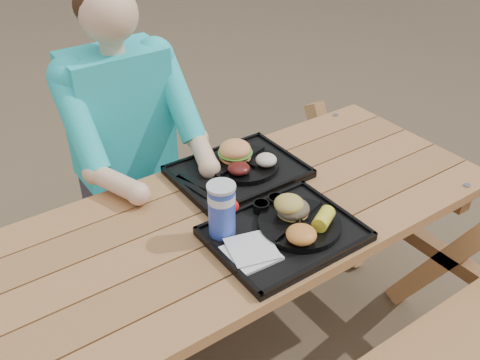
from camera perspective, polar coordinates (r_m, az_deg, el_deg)
ground at (r=2.30m, az=0.00°, el=-18.51°), size 60.00×60.00×0.00m
picnic_table at (r=2.02m, az=0.00°, el=-12.00°), size 1.80×1.49×0.75m
tray_near at (r=1.67m, az=4.77°, el=-5.85°), size 0.45×0.35×0.02m
tray_far at (r=1.95m, az=-0.19°, el=0.78°), size 0.45×0.35×0.02m
plate_near at (r=1.68m, az=6.37°, el=-4.71°), size 0.26×0.26×0.02m
plate_far at (r=1.96m, az=0.36°, el=1.67°), size 0.26×0.26×0.02m
napkin_stack at (r=1.58m, az=1.19°, el=-7.73°), size 0.15×0.15×0.02m
soda_cup at (r=1.61m, az=-1.96°, el=-3.32°), size 0.08×0.08×0.17m
condiment_bbq at (r=1.74m, az=2.27°, el=-2.87°), size 0.05×0.05×0.03m
condiment_mustard at (r=1.76m, az=3.87°, el=-2.26°), size 0.06×0.06×0.03m
sandwich at (r=1.68m, az=5.74°, el=-2.23°), size 0.10×0.10×0.10m
mac_cheese at (r=1.59m, az=6.56°, el=-5.79°), size 0.09×0.09×0.05m
corn_cob at (r=1.66m, az=8.91°, el=-4.10°), size 0.11×0.11×0.05m
cutlery_far at (r=1.88m, az=-4.61°, el=-0.34°), size 0.09×0.18×0.01m
burger at (r=1.95m, az=-0.52°, el=3.68°), size 0.12×0.12×0.11m
baked_beans at (r=1.88m, az=-0.12°, el=1.25°), size 0.08×0.08×0.04m
potato_salad at (r=1.93m, az=2.81°, el=2.16°), size 0.08×0.08×0.04m
diner at (r=2.27m, az=-11.84°, el=1.56°), size 0.48×0.84×1.28m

